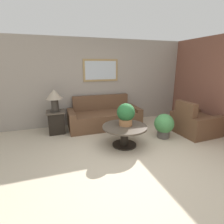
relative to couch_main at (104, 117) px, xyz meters
The scene contains 10 objects.
ground_plane 2.30m from the couch_main, 88.36° to the right, with size 20.00×20.00×0.00m, color #BCAD93.
wall_back 1.13m from the couch_main, 82.64° to the left, with size 7.49×0.09×2.60m.
wall_right 3.14m from the couch_main, 17.68° to the right, with size 0.06×4.75×2.60m.
couch_main is the anchor object (origin of this frame).
armchair 2.56m from the couch_main, 30.69° to the right, with size 1.03×1.05×0.92m.
coffee_table 1.39m from the couch_main, 85.81° to the right, with size 1.03×1.03×0.48m.
side_table 1.38m from the couch_main, behind, with size 0.49×0.49×0.62m.
table_lamp 1.56m from the couch_main, behind, with size 0.43×0.43×0.59m.
potted_plant_on_table 1.42m from the couch_main, 83.79° to the right, with size 0.41×0.41×0.52m.
potted_plant_floor 1.78m from the couch_main, 45.85° to the right, with size 0.50×0.50×0.63m.
Camera 1 is at (-1.43, -2.59, 1.87)m, focal length 28.00 mm.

